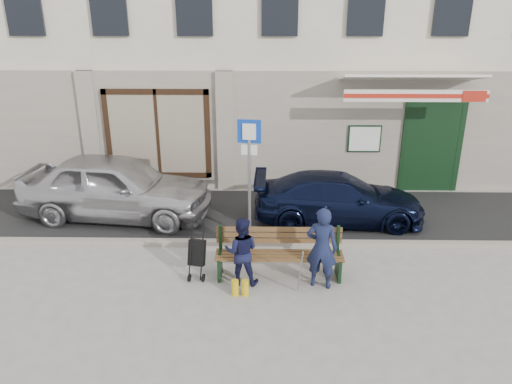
{
  "coord_description": "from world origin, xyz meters",
  "views": [
    {
      "loc": [
        -0.37,
        -8.01,
        5.0
      ],
      "look_at": [
        -0.53,
        1.6,
        1.2
      ],
      "focal_mm": 35.0,
      "sensor_mm": 36.0,
      "label": 1
    }
  ],
  "objects_px": {
    "bench": "(277,255)",
    "car_navy": "(339,198)",
    "man": "(322,248)",
    "car_silver": "(116,187)",
    "woman": "(241,251)",
    "stroller": "(197,254)",
    "parking_sign": "(249,161)"
  },
  "relations": [
    {
      "from": "car_silver",
      "to": "car_navy",
      "type": "xyz_separation_m",
      "value": [
        5.27,
        -0.17,
        -0.2
      ]
    },
    {
      "from": "woman",
      "to": "parking_sign",
      "type": "bearing_deg",
      "value": -88.49
    },
    {
      "from": "car_silver",
      "to": "stroller",
      "type": "relative_size",
      "value": 4.26
    },
    {
      "from": "car_silver",
      "to": "car_navy",
      "type": "bearing_deg",
      "value": -85.01
    },
    {
      "from": "bench",
      "to": "man",
      "type": "bearing_deg",
      "value": -22.18
    },
    {
      "from": "parking_sign",
      "to": "man",
      "type": "bearing_deg",
      "value": -47.85
    },
    {
      "from": "car_navy",
      "to": "bench",
      "type": "height_order",
      "value": "car_navy"
    },
    {
      "from": "car_navy",
      "to": "bench",
      "type": "relative_size",
      "value": 1.65
    },
    {
      "from": "parking_sign",
      "to": "bench",
      "type": "bearing_deg",
      "value": -63.64
    },
    {
      "from": "stroller",
      "to": "car_silver",
      "type": "bearing_deg",
      "value": 142.03
    },
    {
      "from": "woman",
      "to": "man",
      "type": "bearing_deg",
      "value": -179.01
    },
    {
      "from": "bench",
      "to": "stroller",
      "type": "distance_m",
      "value": 1.5
    },
    {
      "from": "stroller",
      "to": "parking_sign",
      "type": "bearing_deg",
      "value": 72.47
    },
    {
      "from": "car_silver",
      "to": "woman",
      "type": "distance_m",
      "value": 4.28
    },
    {
      "from": "car_navy",
      "to": "stroller",
      "type": "bearing_deg",
      "value": 131.77
    },
    {
      "from": "car_navy",
      "to": "woman",
      "type": "bearing_deg",
      "value": 143.57
    },
    {
      "from": "parking_sign",
      "to": "bench",
      "type": "distance_m",
      "value": 2.18
    },
    {
      "from": "woman",
      "to": "car_silver",
      "type": "bearing_deg",
      "value": -38.88
    },
    {
      "from": "bench",
      "to": "stroller",
      "type": "relative_size",
      "value": 2.26
    },
    {
      "from": "man",
      "to": "stroller",
      "type": "relative_size",
      "value": 1.47
    },
    {
      "from": "car_navy",
      "to": "stroller",
      "type": "relative_size",
      "value": 3.73
    },
    {
      "from": "bench",
      "to": "stroller",
      "type": "bearing_deg",
      "value": -179.4
    },
    {
      "from": "man",
      "to": "bench",
      "type": "bearing_deg",
      "value": -7.35
    },
    {
      "from": "bench",
      "to": "car_silver",
      "type": "bearing_deg",
      "value": 144.34
    },
    {
      "from": "car_navy",
      "to": "man",
      "type": "bearing_deg",
      "value": 167.6
    },
    {
      "from": "bench",
      "to": "car_navy",
      "type": "bearing_deg",
      "value": 59.29
    },
    {
      "from": "woman",
      "to": "stroller",
      "type": "bearing_deg",
      "value": -10.07
    },
    {
      "from": "parking_sign",
      "to": "stroller",
      "type": "distance_m",
      "value": 2.31
    },
    {
      "from": "man",
      "to": "stroller",
      "type": "height_order",
      "value": "man"
    },
    {
      "from": "car_navy",
      "to": "stroller",
      "type": "distance_m",
      "value": 3.94
    },
    {
      "from": "woman",
      "to": "stroller",
      "type": "xyz_separation_m",
      "value": [
        -0.85,
        0.22,
        -0.18
      ]
    },
    {
      "from": "parking_sign",
      "to": "woman",
      "type": "bearing_deg",
      "value": -85.38
    }
  ]
}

